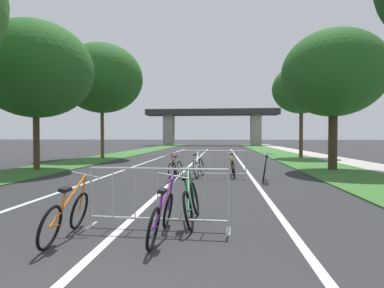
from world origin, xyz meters
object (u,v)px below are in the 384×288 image
(crowd_barrier_second, at_px, (214,165))
(bicycle_yellow_2, at_px, (233,167))
(bicycle_green_1, at_px, (191,202))
(bicycle_silver_7, at_px, (176,170))
(bicycle_purple_5, at_px, (162,216))
(crowd_barrier_nearest, at_px, (158,199))
(bicycle_white_0, at_px, (199,167))
(bicycle_red_6, at_px, (174,166))
(tree_right_oak_near, at_px, (334,74))
(tree_left_cypress_far, at_px, (36,70))
(tree_right_oak_mid, at_px, (301,89))
(tree_left_maple_mid, at_px, (102,79))
(bicycle_orange_4, at_px, (67,216))
(bicycle_black_3, at_px, (265,170))

(crowd_barrier_second, distance_m, bicycle_yellow_2, 0.93)
(bicycle_green_1, xyz_separation_m, bicycle_silver_7, (-1.11, 5.48, -0.00))
(bicycle_purple_5, bearing_deg, bicycle_green_1, 69.17)
(crowd_barrier_nearest, xyz_separation_m, bicycle_white_0, (0.18, 6.85, -0.13))
(bicycle_red_6, bearing_deg, tree_right_oak_near, 13.92)
(tree_left_cypress_far, xyz_separation_m, tree_right_oak_mid, (14.37, 9.52, 0.35))
(bicycle_green_1, distance_m, bicycle_yellow_2, 6.65)
(tree_left_maple_mid, height_order, bicycle_orange_4, tree_left_maple_mid)
(crowd_barrier_nearest, relative_size, bicycle_black_3, 1.44)
(tree_right_oak_near, height_order, bicycle_black_3, tree_right_oak_near)
(tree_right_oak_near, bearing_deg, bicycle_yellow_2, -151.14)
(bicycle_white_0, bearing_deg, bicycle_black_3, -13.00)
(bicycle_purple_5, bearing_deg, bicycle_red_6, 98.32)
(tree_right_oak_near, bearing_deg, bicycle_purple_5, -120.89)
(bicycle_black_3, xyz_separation_m, bicycle_red_6, (-3.38, 1.08, -0.00))
(bicycle_white_0, height_order, bicycle_yellow_2, bicycle_white_0)
(tree_right_oak_mid, xyz_separation_m, bicycle_orange_4, (-8.15, -18.62, -4.66))
(tree_left_cypress_far, height_order, bicycle_silver_7, tree_left_cypress_far)
(tree_left_cypress_far, xyz_separation_m, bicycle_white_0, (7.71, -1.64, -4.28))
(tree_right_oak_near, xyz_separation_m, bicycle_black_3, (-3.59, -3.72, -4.07))
(crowd_barrier_second, height_order, bicycle_white_0, bicycle_white_0)
(tree_left_cypress_far, bearing_deg, crowd_barrier_nearest, -48.46)
(bicycle_green_1, relative_size, bicycle_red_6, 0.98)
(bicycle_green_1, relative_size, bicycle_silver_7, 1.03)
(tree_left_cypress_far, height_order, bicycle_green_1, tree_left_cypress_far)
(crowd_barrier_second, bearing_deg, bicycle_yellow_2, 38.79)
(tree_right_oak_near, xyz_separation_m, bicycle_yellow_2, (-4.67, -2.57, -4.08))
(bicycle_purple_5, bearing_deg, tree_right_oak_near, 60.17)
(bicycle_purple_5, xyz_separation_m, bicycle_red_6, (-0.94, 7.42, 0.03))
(bicycle_orange_4, height_order, bicycle_purple_5, bicycle_orange_4)
(crowd_barrier_nearest, distance_m, crowd_barrier_second, 6.53)
(bicycle_white_0, bearing_deg, tree_left_maple_mid, 137.68)
(tree_right_oak_near, relative_size, bicycle_green_1, 3.71)
(tree_right_oak_near, distance_m, bicycle_yellow_2, 6.71)
(tree_left_cypress_far, height_order, tree_left_maple_mid, tree_left_maple_mid)
(bicycle_green_1, height_order, bicycle_yellow_2, bicycle_green_1)
(tree_right_oak_mid, bearing_deg, bicycle_black_3, -109.37)
(bicycle_red_6, bearing_deg, bicycle_white_0, -14.82)
(bicycle_yellow_2, bearing_deg, bicycle_purple_5, -101.54)
(tree_left_maple_mid, relative_size, crowd_barrier_nearest, 3.29)
(bicycle_black_3, distance_m, bicycle_silver_7, 3.17)
(tree_left_maple_mid, relative_size, crowd_barrier_second, 3.29)
(bicycle_orange_4, bearing_deg, bicycle_black_3, 56.52)
(tree_left_maple_mid, distance_m, bicycle_white_0, 13.00)
(tree_right_oak_near, distance_m, crowd_barrier_nearest, 12.10)
(tree_left_cypress_far, height_order, bicycle_purple_5, tree_left_cypress_far)
(crowd_barrier_nearest, distance_m, bicycle_black_3, 6.46)
(crowd_barrier_second, distance_m, bicycle_black_3, 1.89)
(bicycle_yellow_2, relative_size, bicycle_purple_5, 1.07)
(bicycle_white_0, distance_m, bicycle_black_3, 2.58)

